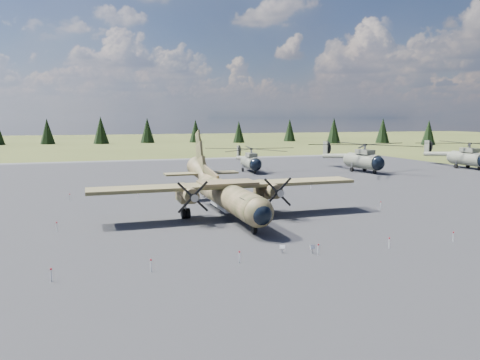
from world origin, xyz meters
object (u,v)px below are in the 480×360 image
object	(u,v)px
transport_plane	(225,190)
helicopter_near	(251,155)
helicopter_mid	(363,152)
helicopter_far	(467,150)

from	to	relation	value
transport_plane	helicopter_near	distance (m)	38.32
helicopter_near	helicopter_mid	xyz separation A→B (m)	(19.59, -6.25, 0.56)
helicopter_near	helicopter_far	distance (m)	42.89
helicopter_mid	helicopter_far	xyz separation A→B (m)	(22.65, -1.18, -0.06)
helicopter_mid	transport_plane	bearing A→B (deg)	-146.05
transport_plane	helicopter_mid	xyz separation A→B (m)	(34.61, 29.00, 1.13)
helicopter_far	helicopter_mid	bearing A→B (deg)	178.12
helicopter_near	transport_plane	bearing A→B (deg)	-108.78
transport_plane	helicopter_near	xyz separation A→B (m)	(15.02, 35.25, 0.57)
transport_plane	helicopter_near	bearing A→B (deg)	66.35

